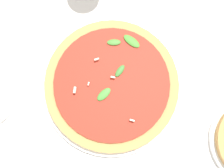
# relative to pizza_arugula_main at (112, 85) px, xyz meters

# --- Properties ---
(ground_plane) EXTENTS (6.00, 6.00, 0.00)m
(ground_plane) POSITION_rel_pizza_arugula_main_xyz_m (0.02, -0.00, -0.02)
(ground_plane) COLOR silver
(pizza_arugula_main) EXTENTS (0.33, 0.33, 0.05)m
(pizza_arugula_main) POSITION_rel_pizza_arugula_main_xyz_m (0.00, 0.00, 0.00)
(pizza_arugula_main) COLOR white
(pizza_arugula_main) RESTS_ON ground_plane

